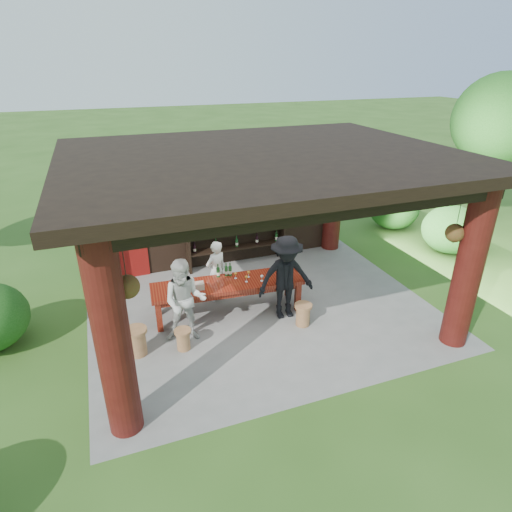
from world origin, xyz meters
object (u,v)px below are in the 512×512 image
object	(u,v)px
guest_woman	(185,301)
stool_far_left	(137,341)
stool_near_left	(183,339)
stool_near_right	(303,314)
wine_shelf	(236,222)
napkin_basket	(198,286)
host	(216,271)
tasting_table	(228,287)
guest_man	(286,278)

from	to	relation	value
guest_woman	stool_far_left	bearing A→B (deg)	-153.93
stool_near_left	stool_near_right	world-z (taller)	stool_near_right
wine_shelf	stool_far_left	bearing A→B (deg)	-133.93
stool_near_left	guest_woman	bearing A→B (deg)	65.16
guest_woman	napkin_basket	world-z (taller)	guest_woman
host	stool_near_right	bearing A→B (deg)	108.39
host	guest_woman	size ratio (longest dim) A/B	0.85
host	tasting_table	bearing A→B (deg)	75.15
stool_near_left	host	bearing A→B (deg)	54.89
host	guest_woman	distance (m)	1.61
stool_near_left	stool_far_left	xyz separation A→B (m)	(-0.85, 0.14, 0.07)
tasting_table	guest_man	size ratio (longest dim) A/B	1.77
stool_near_left	guest_woman	distance (m)	0.73
guest_woman	guest_man	distance (m)	2.17
host	stool_near_left	bearing A→B (deg)	32.68
tasting_table	napkin_basket	xyz separation A→B (m)	(-0.67, -0.07, 0.19)
stool_near_right	stool_far_left	size ratio (longest dim) A/B	0.87
stool_near_right	napkin_basket	size ratio (longest dim) A/B	1.88
tasting_table	stool_far_left	distance (m)	2.23
stool_near_left	napkin_basket	bearing A→B (deg)	59.38
wine_shelf	stool_near_right	size ratio (longest dim) A/B	5.55
host	napkin_basket	size ratio (longest dim) A/B	5.62
tasting_table	host	world-z (taller)	host
stool_far_left	host	xyz separation A→B (m)	(1.96, 1.45, 0.43)
stool_far_left	host	size ratio (longest dim) A/B	0.39
host	napkin_basket	bearing A→B (deg)	27.51
host	guest_man	bearing A→B (deg)	112.86
tasting_table	guest_man	bearing A→B (deg)	-27.07
stool_near_left	wine_shelf	bearing A→B (deg)	56.55
wine_shelf	guest_woman	world-z (taller)	wine_shelf
tasting_table	stool_near_left	distance (m)	1.59
tasting_table	host	xyz separation A→B (m)	(-0.08, 0.62, 0.10)
stool_far_left	guest_man	xyz separation A→B (m)	(3.16, 0.25, 0.64)
tasting_table	host	distance (m)	0.64
stool_near_right	stool_far_left	world-z (taller)	stool_far_left
napkin_basket	stool_far_left	bearing A→B (deg)	-151.28
stool_near_left	napkin_basket	xyz separation A→B (m)	(0.53, 0.90, 0.59)
stool_far_left	guest_woman	distance (m)	1.16
stool_far_left	guest_woman	bearing A→B (deg)	9.91
tasting_table	guest_woman	distance (m)	1.26
host	guest_man	size ratio (longest dim) A/B	0.78
wine_shelf	host	size ratio (longest dim) A/B	1.86
wine_shelf	stool_far_left	size ratio (longest dim) A/B	4.82
stool_far_left	host	world-z (taller)	host
stool_near_left	stool_far_left	size ratio (longest dim) A/B	0.77
tasting_table	guest_woman	world-z (taller)	guest_woman
tasting_table	stool_near_right	world-z (taller)	tasting_table
stool_far_left	wine_shelf	bearing A→B (deg)	46.07
wine_shelf	host	bearing A→B (deg)	-121.80
tasting_table	napkin_basket	world-z (taller)	napkin_basket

